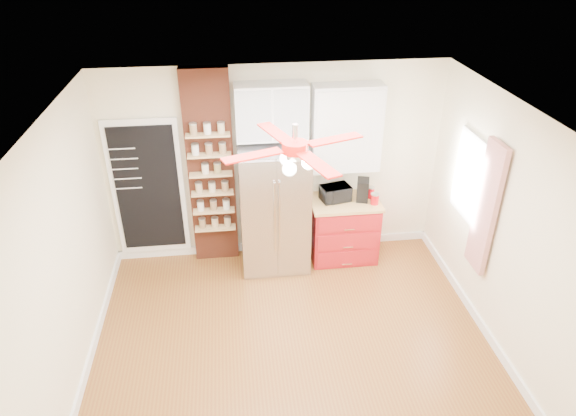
{
  "coord_description": "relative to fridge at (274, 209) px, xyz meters",
  "views": [
    {
      "loc": [
        -0.58,
        -4.26,
        4.24
      ],
      "look_at": [
        0.05,
        0.9,
        1.29
      ],
      "focal_mm": 32.0,
      "sensor_mm": 36.0,
      "label": 1
    }
  ],
  "objects": [
    {
      "name": "fridge",
      "position": [
        0.0,
        0.0,
        0.0
      ],
      "size": [
        0.9,
        0.7,
        1.75
      ],
      "primitive_type": "cube",
      "color": "silver",
      "rests_on": "floor"
    },
    {
      "name": "wall_left",
      "position": [
        -2.2,
        -1.63,
        0.48
      ],
      "size": [
        0.02,
        4.0,
        2.7
      ],
      "primitive_type": "cube",
      "color": "#EEE7BF",
      "rests_on": "floor"
    },
    {
      "name": "wall_front",
      "position": [
        0.05,
        -3.63,
        0.48
      ],
      "size": [
        4.5,
        0.02,
        2.7
      ],
      "primitive_type": "cube",
      "color": "#EEE7BF",
      "rests_on": "floor"
    },
    {
      "name": "pantry_jar_oats",
      "position": [
        -0.87,
        0.15,
        0.56
      ],
      "size": [
        0.1,
        0.1,
        0.13
      ],
      "primitive_type": "cylinder",
      "rotation": [
        0.0,
        0.0,
        -0.12
      ],
      "color": "beige",
      "rests_on": "brick_pillar"
    },
    {
      "name": "pantry_jar_beans",
      "position": [
        -0.71,
        0.15,
        0.56
      ],
      "size": [
        0.09,
        0.09,
        0.13
      ],
      "primitive_type": "cylinder",
      "rotation": [
        0.0,
        0.0,
        0.01
      ],
      "color": "olive",
      "rests_on": "brick_pillar"
    },
    {
      "name": "red_cabinet",
      "position": [
        0.97,
        0.05,
        -0.42
      ],
      "size": [
        0.94,
        0.64,
        0.9
      ],
      "color": "#AA171C",
      "rests_on": "floor"
    },
    {
      "name": "chalkboard",
      "position": [
        -1.65,
        0.33,
        0.23
      ],
      "size": [
        0.95,
        0.05,
        1.95
      ],
      "color": "white",
      "rests_on": "wall_back"
    },
    {
      "name": "coffee_maker",
      "position": [
        1.2,
        0.06,
        0.17
      ],
      "size": [
        0.21,
        0.26,
        0.3
      ],
      "primitive_type": "cube",
      "rotation": [
        0.0,
        0.0,
        -0.28
      ],
      "color": "black",
      "rests_on": "red_cabinet"
    },
    {
      "name": "brick_pillar",
      "position": [
        -0.8,
        0.29,
        0.48
      ],
      "size": [
        0.6,
        0.16,
        2.7
      ],
      "primitive_type": "cube",
      "color": "brown",
      "rests_on": "floor"
    },
    {
      "name": "ceiling",
      "position": [
        0.05,
        -1.63,
        1.83
      ],
      "size": [
        4.5,
        4.5,
        0.0
      ],
      "primitive_type": "plane",
      "color": "white",
      "rests_on": "wall_back"
    },
    {
      "name": "toaster_oven",
      "position": [
        0.84,
        0.09,
        0.13
      ],
      "size": [
        0.43,
        0.34,
        0.21
      ],
      "primitive_type": "imported",
      "rotation": [
        0.0,
        0.0,
        0.23
      ],
      "color": "black",
      "rests_on": "red_cabinet"
    },
    {
      "name": "wall_back",
      "position": [
        0.05,
        0.37,
        0.48
      ],
      "size": [
        4.5,
        0.02,
        2.7
      ],
      "primitive_type": "cube",
      "color": "#EEE7BF",
      "rests_on": "floor"
    },
    {
      "name": "canister_right",
      "position": [
        1.33,
        0.1,
        0.1
      ],
      "size": [
        0.1,
        0.1,
        0.15
      ],
      "primitive_type": "cylinder",
      "rotation": [
        0.0,
        0.0,
        0.11
      ],
      "color": "red",
      "rests_on": "red_cabinet"
    },
    {
      "name": "curtain",
      "position": [
        2.23,
        -1.28,
        0.57
      ],
      "size": [
        0.06,
        0.4,
        1.55
      ],
      "primitive_type": "cube",
      "color": "#AB1E16",
      "rests_on": "wall_right"
    },
    {
      "name": "wall_right",
      "position": [
        2.3,
        -1.63,
        0.48
      ],
      "size": [
        0.02,
        4.0,
        2.7
      ],
      "primitive_type": "cube",
      "color": "#EEE7BF",
      "rests_on": "floor"
    },
    {
      "name": "window",
      "position": [
        2.28,
        -0.73,
        0.68
      ],
      "size": [
        0.04,
        0.75,
        1.05
      ],
      "primitive_type": "cube",
      "color": "white",
      "rests_on": "wall_right"
    },
    {
      "name": "upper_shelf_unit",
      "position": [
        0.97,
        0.22,
        1.0
      ],
      "size": [
        0.9,
        0.3,
        1.15
      ],
      "primitive_type": "cube",
      "color": "white",
      "rests_on": "wall_back"
    },
    {
      "name": "upper_glass_cabinet",
      "position": [
        0.0,
        0.2,
        1.27
      ],
      "size": [
        0.9,
        0.35,
        0.7
      ],
      "primitive_type": "cube",
      "color": "white",
      "rests_on": "wall_back"
    },
    {
      "name": "ceiling_fan",
      "position": [
        0.05,
        -1.63,
        1.55
      ],
      "size": [
        1.4,
        1.4,
        0.44
      ],
      "color": "silver",
      "rests_on": "ceiling"
    },
    {
      "name": "floor",
      "position": [
        0.05,
        -1.63,
        -0.88
      ],
      "size": [
        4.5,
        4.5,
        0.0
      ],
      "primitive_type": "plane",
      "color": "brown",
      "rests_on": "ground"
    },
    {
      "name": "canister_left",
      "position": [
        1.34,
        -0.08,
        0.09
      ],
      "size": [
        0.12,
        0.12,
        0.14
      ],
      "primitive_type": "cylinder",
      "rotation": [
        0.0,
        0.0,
        0.09
      ],
      "color": "red",
      "rests_on": "red_cabinet"
    }
  ]
}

